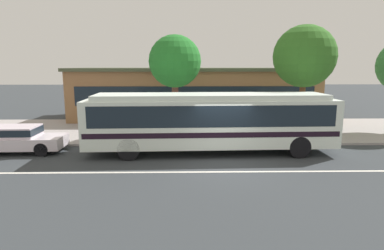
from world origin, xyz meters
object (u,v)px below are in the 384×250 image
Objects in this scene: street_tree_mid_block at (304,57)px; street_tree_near_stop at (175,62)px; pedestrian_waiting_near_sign at (221,122)px; pedestrian_walking_along_curb at (221,119)px; transit_bus at (211,119)px; bus_stop_sign at (267,114)px; sedan_behind_bus at (13,138)px.

street_tree_near_stop is at bearing 175.36° from street_tree_mid_block.
pedestrian_walking_along_curb reaches higher than pedestrian_waiting_near_sign.
transit_bus is 3.31m from pedestrian_walking_along_curb.
street_tree_near_stop is at bearing 153.21° from bus_stop_sign.
sedan_behind_bus is at bearing -152.10° from street_tree_near_stop.
street_tree_mid_block is (5.64, 3.68, 3.00)m from transit_bus.
pedestrian_walking_along_curb is at bearing 84.91° from pedestrian_waiting_near_sign.
transit_bus is 6.76× the size of pedestrian_walking_along_curb.
pedestrian_walking_along_curb is 0.30× the size of street_tree_near_stop.
street_tree_mid_block reaches higher than bus_stop_sign.
transit_bus is 7.37m from street_tree_mid_block.
transit_bus reaches higher than bus_stop_sign.
pedestrian_waiting_near_sign is (10.31, 2.34, 0.32)m from sedan_behind_bus.
bus_stop_sign is at bearing 29.75° from transit_bus.
transit_bus is 5.00× the size of bus_stop_sign.
pedestrian_waiting_near_sign is (0.80, 2.56, -0.61)m from transit_bus.
street_tree_mid_block reaches higher than pedestrian_walking_along_curb.
sedan_behind_bus is 10.78m from pedestrian_walking_along_curb.
sedan_behind_bus is 2.64× the size of pedestrian_walking_along_curb.
street_tree_near_stop reaches higher than bus_stop_sign.
pedestrian_walking_along_curb is at bearing 149.07° from bus_stop_sign.
street_tree_near_stop is (-1.83, 4.29, 2.71)m from transit_bus.
sedan_behind_bus is 0.72× the size of street_tree_mid_block.
pedestrian_waiting_near_sign is 4.57m from street_tree_near_stop.
pedestrian_waiting_near_sign is at bearing -33.29° from street_tree_near_stop.
street_tree_near_stop reaches higher than pedestrian_walking_along_curb.
bus_stop_sign is at bearing 7.07° from sedan_behind_bus.
sedan_behind_bus is 2.90× the size of pedestrian_waiting_near_sign.
bus_stop_sign is at bearing -30.93° from pedestrian_walking_along_curb.
transit_bus is at bearing -146.84° from street_tree_mid_block.
street_tree_mid_block is (7.46, -0.61, 0.29)m from street_tree_near_stop.
pedestrian_waiting_near_sign is at bearing 161.56° from bus_stop_sign.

